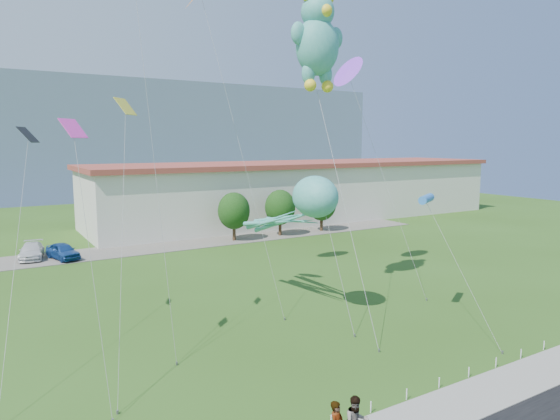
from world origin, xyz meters
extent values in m
plane|color=#2C4E16|center=(0.00, 0.00, 0.00)|extent=(160.00, 160.00, 0.00)
cube|color=#59544C|center=(0.00, 35.00, 0.03)|extent=(70.00, 6.00, 0.06)
cube|color=slate|center=(0.00, 120.00, 12.50)|extent=(160.00, 50.00, 25.00)
cube|color=beige|center=(26.00, 44.00, 3.80)|extent=(60.00, 14.00, 7.60)
cube|color=brown|center=(26.00, 44.00, 7.90)|extent=(61.00, 15.00, 0.60)
cylinder|color=white|center=(-1.00, -1.30, 0.25)|extent=(0.05, 0.05, 0.50)
cylinder|color=white|center=(1.00, -1.30, 0.25)|extent=(0.05, 0.05, 0.50)
cylinder|color=white|center=(3.00, -1.30, 0.25)|extent=(0.05, 0.05, 0.50)
cylinder|color=white|center=(5.00, -1.30, 0.25)|extent=(0.05, 0.05, 0.50)
cylinder|color=white|center=(7.00, -1.30, 0.25)|extent=(0.05, 0.05, 0.50)
cylinder|color=white|center=(9.00, -1.30, 0.25)|extent=(0.05, 0.05, 0.50)
cylinder|color=white|center=(11.00, -1.30, 0.25)|extent=(0.05, 0.05, 0.50)
cylinder|color=#3F2B19|center=(10.00, 34.00, 1.10)|extent=(0.36, 0.36, 2.20)
ellipsoid|color=#14380F|center=(10.00, 34.00, 3.40)|extent=(3.60, 3.60, 4.14)
cylinder|color=#3F2B19|center=(16.00, 34.00, 1.10)|extent=(0.36, 0.36, 2.20)
ellipsoid|color=#14380F|center=(16.00, 34.00, 3.40)|extent=(3.60, 3.60, 4.14)
cylinder|color=#3F2B19|center=(22.00, 34.00, 1.10)|extent=(0.36, 0.36, 2.20)
ellipsoid|color=#14380F|center=(22.00, 34.00, 3.40)|extent=(3.60, 3.60, 4.14)
imported|color=silver|center=(-10.23, 35.93, 0.77)|extent=(2.81, 5.19, 1.43)
imported|color=navy|center=(-7.74, 34.13, 0.81)|extent=(2.93, 4.74, 1.51)
ellipsoid|color=teal|center=(3.20, 8.71, 7.67)|extent=(2.52, 3.28, 2.52)
sphere|color=white|center=(2.75, 7.72, 7.94)|extent=(0.40, 0.40, 0.40)
sphere|color=white|center=(3.65, 7.72, 7.94)|extent=(0.40, 0.40, 0.40)
cylinder|color=slate|center=(3.58, 5.26, 0.08)|extent=(0.10, 0.10, 0.16)
cylinder|color=gray|center=(3.39, 6.48, 3.52)|extent=(0.40, 2.48, 6.72)
ellipsoid|color=teal|center=(5.40, 11.75, 17.05)|extent=(2.95, 2.51, 3.69)
sphere|color=teal|center=(5.40, 11.75, 19.21)|extent=(2.16, 2.16, 2.16)
sphere|color=yellow|center=(5.40, 10.84, 19.10)|extent=(0.80, 0.80, 0.80)
ellipsoid|color=teal|center=(3.92, 11.75, 17.73)|extent=(1.02, 0.73, 1.43)
ellipsoid|color=teal|center=(6.87, 11.75, 17.73)|extent=(1.02, 0.73, 1.43)
ellipsoid|color=teal|center=(4.72, 11.75, 15.35)|extent=(0.91, 0.80, 1.48)
ellipsoid|color=teal|center=(6.08, 11.75, 15.35)|extent=(0.91, 0.80, 1.48)
sphere|color=yellow|center=(4.72, 11.52, 14.55)|extent=(0.80, 0.80, 0.80)
sphere|color=yellow|center=(6.08, 11.52, 14.55)|extent=(0.80, 0.80, 0.80)
cylinder|color=slate|center=(3.36, 3.01, 0.08)|extent=(0.10, 0.10, 0.16)
cylinder|color=gray|center=(4.38, 7.38, 7.24)|extent=(2.06, 8.77, 14.18)
cone|color=#8637DC|center=(10.66, 15.11, 16.31)|extent=(1.80, 1.33, 1.33)
cylinder|color=slate|center=(12.07, 7.77, 0.08)|extent=(0.10, 0.10, 0.16)
cylinder|color=gray|center=(11.36, 11.44, 8.13)|extent=(1.44, 7.36, 15.96)
cylinder|color=slate|center=(-6.25, 6.99, 0.08)|extent=(0.10, 0.10, 0.16)
cylinder|color=gray|center=(-6.22, 9.78, 10.37)|extent=(0.08, 5.59, 20.43)
cube|color=#F837B8|center=(-10.19, 8.53, 11.51)|extent=(1.29, 1.29, 0.86)
cylinder|color=gray|center=(-10.16, 5.95, 5.74)|extent=(0.09, 5.19, 11.16)
cylinder|color=slate|center=(1.61, 9.59, 0.08)|extent=(0.10, 0.10, 0.16)
cylinder|color=gray|center=(0.75, 13.75, 10.60)|extent=(1.73, 8.35, 20.89)
cube|color=black|center=(-11.58, 14.18, 11.29)|extent=(1.29, 1.29, 0.86)
cylinder|color=gray|center=(-12.82, 9.61, 5.63)|extent=(2.50, 9.16, 10.95)
cube|color=gold|center=(-7.27, 10.86, 12.73)|extent=(1.29, 1.29, 0.86)
cylinder|color=slate|center=(-9.82, 3.91, 0.08)|extent=(0.10, 0.10, 0.16)
cylinder|color=gray|center=(-8.54, 7.39, 6.34)|extent=(2.59, 6.97, 12.38)
cylinder|color=blue|center=(9.07, 5.40, 7.52)|extent=(0.50, 2.25, 0.87)
cylinder|color=slate|center=(8.68, -0.49, 0.08)|extent=(0.10, 0.10, 0.16)
cylinder|color=gray|center=(8.88, 2.46, 3.74)|extent=(0.41, 5.91, 7.17)
camera|label=1|loc=(-13.93, -15.61, 10.85)|focal=32.00mm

